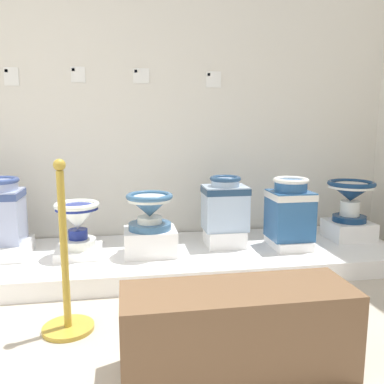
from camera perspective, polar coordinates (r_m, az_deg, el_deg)
name	(u,v)px	position (r m, az deg, el deg)	size (l,w,h in m)	color
ground_plane	(235,368)	(2.06, 6.12, -23.41)	(5.79, 5.37, 0.02)	#B2A899
wall_back	(178,78)	(3.63, -1.92, 15.68)	(3.99, 0.06, 2.99)	silver
display_platform	(189,257)	(3.24, -0.45, -9.19)	(3.31, 1.00, 0.14)	white
plinth_block_tall_cobalt	(3,249)	(3.35, -25.05, -7.29)	(0.38, 0.39, 0.11)	white
antique_toilet_tall_cobalt	(0,209)	(3.27, -25.43, -2.14)	(0.32, 0.31, 0.48)	#A2AFD6
plinth_block_central_ornate	(79,252)	(3.17, -15.61, -8.08)	(0.33, 0.32, 0.06)	white
antique_toilet_central_ornate	(77,219)	(3.10, -15.82, -3.65)	(0.33, 0.33, 0.34)	white
plinth_block_slender_white	(150,242)	(3.09, -5.90, -6.95)	(0.39, 0.31, 0.19)	white
antique_toilet_slender_white	(150,208)	(3.03, -5.98, -2.21)	(0.35, 0.35, 0.27)	#366089
plinth_block_rightmost	(225,237)	(3.31, 4.59, -6.35)	(0.30, 0.29, 0.13)	white
antique_toilet_rightmost	(225,203)	(3.24, 4.66, -1.48)	(0.35, 0.27, 0.43)	#ACC5E2
plinth_block_pale_glazed	(288,242)	(3.36, 13.39, -6.90)	(0.28, 0.35, 0.07)	white
antique_toilet_pale_glazed	(290,208)	(3.29, 13.59, -2.17)	(0.32, 0.31, 0.49)	#2C5C94
plinth_block_broad_patterned	(348,230)	(3.73, 21.12, -4.99)	(0.35, 0.34, 0.15)	white
antique_toilet_broad_patterned	(351,194)	(3.67, 21.41, -0.26)	(0.39, 0.39, 0.34)	navy
info_placard_first	(11,76)	(3.66, -24.07, 14.64)	(0.11, 0.01, 0.14)	white
info_placard_second	(78,74)	(3.58, -15.74, 15.62)	(0.11, 0.01, 0.13)	white
info_placard_third	(141,76)	(3.56, -7.18, 15.91)	(0.14, 0.01, 0.12)	white
info_placard_fourth	(213,79)	(3.64, 3.03, 15.53)	(0.13, 0.01, 0.14)	white
stanchion_post_near_left	(66,286)	(2.33, -17.28, -12.56)	(0.28, 0.28, 0.94)	#B49331
museum_bench	(238,331)	(1.92, 6.41, -18.79)	(1.03, 0.36, 0.40)	brown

